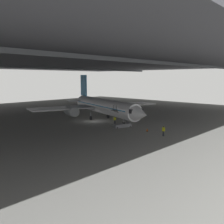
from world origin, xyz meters
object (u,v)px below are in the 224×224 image
(crew_worker_near_nose, at_px, (163,130))
(boarding_stairs, at_px, (122,124))
(traffic_cone_orange, at_px, (147,130))
(crew_worker_by_stairs, at_px, (115,120))
(airplane_main, at_px, (103,106))

(crew_worker_near_nose, bearing_deg, boarding_stairs, 84.56)
(boarding_stairs, bearing_deg, traffic_cone_orange, -87.76)
(boarding_stairs, bearing_deg, crew_worker_by_stairs, 63.46)
(crew_worker_near_nose, bearing_deg, airplane_main, 77.41)
(airplane_main, distance_m, crew_worker_by_stairs, 5.83)
(crew_worker_near_nose, height_order, traffic_cone_orange, crew_worker_near_nose)
(airplane_main, relative_size, boarding_stairs, 7.25)
(airplane_main, bearing_deg, boarding_stairs, -110.51)
(boarding_stairs, height_order, traffic_cone_orange, boarding_stairs)
(crew_worker_near_nose, bearing_deg, traffic_cone_orange, 73.94)
(airplane_main, relative_size, crew_worker_near_nose, 18.59)
(boarding_stairs, relative_size, traffic_cone_orange, 7.42)
(airplane_main, bearing_deg, crew_worker_by_stairs, -106.07)
(airplane_main, xyz_separation_m, crew_worker_near_nose, (-4.19, -18.76, -2.27))
(airplane_main, height_order, boarding_stairs, airplane_main)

